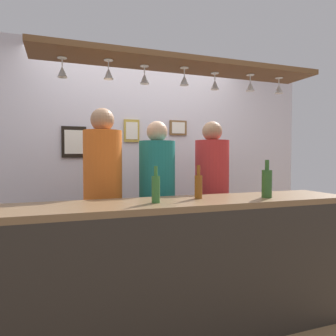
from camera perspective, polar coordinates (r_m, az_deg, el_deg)
The scene contains 20 objects.
ground_plane at distance 2.96m, azimuth 0.72°, elevation -24.97°, with size 8.00×8.00×0.00m, color olive.
back_wall at distance 3.68m, azimuth -5.22°, elevation 1.39°, with size 4.40×0.06×2.60m, color silver.
bar_counter at distance 2.26m, azimuth 5.31°, elevation -14.80°, with size 2.70×0.55×1.02m.
overhead_glass_rack at distance 2.45m, azimuth 3.30°, elevation 18.50°, with size 2.20×0.36×0.04m, color brown.
hanging_wineglass_far_left at distance 2.31m, azimuth -18.93°, elevation 16.56°, with size 0.07×0.07×0.13m.
hanging_wineglass_left at distance 2.28m, azimuth -10.91°, elevation 16.83°, with size 0.07×0.07×0.13m.
hanging_wineglass_center_left at distance 2.38m, azimuth -4.37°, elevation 16.20°, with size 0.07×0.07×0.13m.
hanging_wineglass_center at distance 2.43m, azimuth 3.01°, elevation 15.96°, with size 0.07×0.07×0.13m.
hanging_wineglass_center_right at distance 2.60m, azimuth 8.62°, elevation 15.02°, with size 0.07×0.07×0.13m.
hanging_wineglass_right at distance 2.70m, azimuth 14.92°, elevation 14.44°, with size 0.07×0.07×0.13m.
hanging_wineglass_far_right at distance 2.88m, azimuth 19.76°, elevation 13.64°, with size 0.07×0.07×0.13m.
person_left_orange_shirt at distance 2.82m, azimuth -11.92°, elevation -3.43°, with size 0.34×0.34×1.78m.
person_middle_teal_shirt at distance 2.94m, azimuth -2.02°, elevation -4.39°, with size 0.34×0.34×1.68m.
person_right_red_shirt at distance 3.16m, azimuth 8.09°, elevation -3.72°, with size 0.34×0.34×1.70m.
bottle_beer_amber_tall at distance 2.41m, azimuth 5.64°, elevation -3.27°, with size 0.06×0.06×0.26m.
bottle_beer_green_import at distance 2.18m, azimuth -2.26°, elevation -3.74°, with size 0.06×0.06×0.26m.
bottle_champagne_green at distance 2.57m, azimuth 17.76°, elevation -2.61°, with size 0.08×0.08×0.30m.
picture_frame_crest at distance 3.63m, azimuth -6.72°, elevation 6.84°, with size 0.18×0.02×0.26m.
picture_frame_caricature at distance 3.53m, azimuth -16.95°, elevation 4.61°, with size 0.26×0.02×0.34m.
picture_frame_upper_small at distance 3.80m, azimuth 1.88°, elevation 7.41°, with size 0.22×0.02×0.18m.
Camera 1 is at (-0.91, -2.47, 1.35)m, focal length 33.06 mm.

